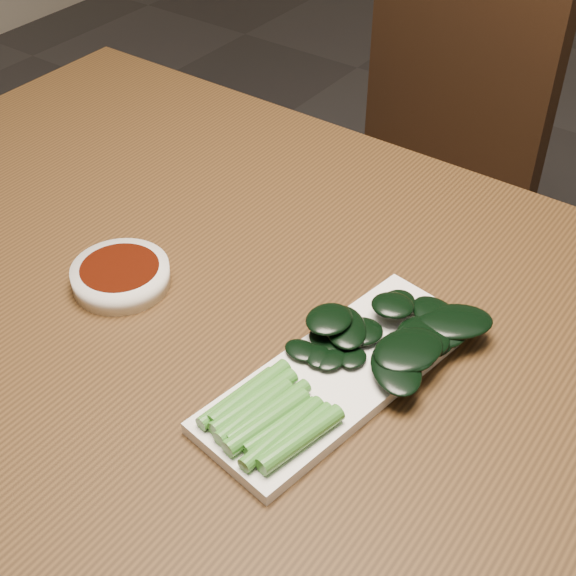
{
  "coord_description": "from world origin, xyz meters",
  "views": [
    {
      "loc": [
        0.39,
        -0.54,
        1.35
      ],
      "look_at": [
        -0.02,
        0.03,
        0.76
      ],
      "focal_mm": 50.0,
      "sensor_mm": 36.0,
      "label": 1
    }
  ],
  "objects": [
    {
      "name": "serving_plate",
      "position": [
        0.1,
        -0.05,
        0.76
      ],
      "size": [
        0.17,
        0.33,
        0.01
      ],
      "rotation": [
        0.0,
        0.0,
        -0.16
      ],
      "color": "white",
      "rests_on": "table"
    },
    {
      "name": "chair_far",
      "position": [
        -0.23,
        0.7,
        0.49
      ],
      "size": [
        0.55,
        0.55,
        0.89
      ],
      "rotation": [
        0.0,
        0.0,
        -0.27
      ],
      "color": "black",
      "rests_on": "ground"
    },
    {
      "name": "sauce_bowl",
      "position": [
        -0.19,
        -0.07,
        0.76
      ],
      "size": [
        0.11,
        0.11,
        0.03
      ],
      "color": "white",
      "rests_on": "table"
    },
    {
      "name": "table",
      "position": [
        0.0,
        0.0,
        0.68
      ],
      "size": [
        1.4,
        0.8,
        0.75
      ],
      "color": "#412912",
      "rests_on": "ground"
    },
    {
      "name": "gai_lan",
      "position": [
        0.11,
        -0.03,
        0.77
      ],
      "size": [
        0.19,
        0.33,
        0.03
      ],
      "color": "#42882F",
      "rests_on": "serving_plate"
    }
  ]
}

